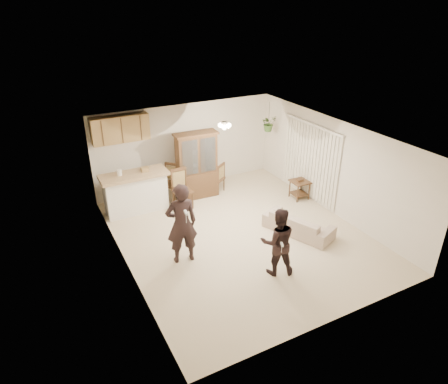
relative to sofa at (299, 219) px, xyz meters
name	(u,v)px	position (x,y,z in m)	size (l,w,h in m)	color
floor	(240,235)	(-1.31, 0.56, -0.37)	(6.50, 6.50, 0.00)	beige
ceiling	(242,136)	(-1.31, 0.56, 2.13)	(5.50, 6.50, 0.02)	silver
wall_back	(186,146)	(-1.31, 3.81, 0.88)	(5.50, 0.02, 2.50)	beige
wall_front	(339,264)	(-1.31, -2.69, 0.88)	(5.50, 0.02, 2.50)	beige
wall_left	(122,216)	(-4.06, 0.56, 0.88)	(0.02, 6.50, 2.50)	beige
wall_right	(333,167)	(1.44, 0.56, 0.88)	(0.02, 6.50, 2.50)	beige
breakfast_bar	(136,194)	(-3.16, 2.91, 0.13)	(1.60, 0.55, 1.00)	white
bar_top	(134,175)	(-3.16, 2.91, 0.68)	(1.75, 0.70, 0.08)	tan
upper_cabinets	(120,129)	(-3.21, 3.63, 1.73)	(1.50, 0.34, 0.70)	olive
vertical_blinds	(310,161)	(1.40, 1.46, 0.73)	(0.06, 2.30, 2.10)	beige
ceiling_fixture	(225,125)	(-1.11, 1.76, 2.03)	(0.36, 0.36, 0.20)	beige
hanging_plant	(269,123)	(0.99, 2.96, 1.48)	(0.43, 0.37, 0.48)	#2A5220
plant_cord	(269,112)	(0.99, 2.96, 1.81)	(0.01, 0.01, 0.65)	black
sofa	(299,219)	(0.00, 0.00, 0.00)	(1.87, 0.73, 0.73)	beige
adult	(182,224)	(-2.92, 0.25, 0.53)	(0.66, 0.43, 1.80)	black
child	(278,245)	(-1.36, -1.04, 0.31)	(0.66, 0.51, 1.35)	black
china_hutch	(197,166)	(-1.36, 2.96, 0.57)	(1.23, 0.52, 1.90)	#3D2816
side_table	(299,189)	(1.16, 1.49, -0.09)	(0.51, 0.51, 0.60)	#3D2816
chair_bar	(183,197)	(-1.99, 2.52, -0.06)	(0.50, 0.50, 1.09)	#3D2816
chair_hutch_left	(170,189)	(-2.11, 3.16, -0.08)	(0.64, 0.64, 1.02)	#3D2816
chair_hutch_right	(216,184)	(-0.74, 2.97, -0.11)	(0.56, 0.56, 0.92)	#3D2816
controller_adult	(186,213)	(-2.97, -0.17, 1.04)	(0.05, 0.16, 0.05)	silver
controller_child	(282,244)	(-1.49, -1.36, 0.55)	(0.04, 0.13, 0.04)	silver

